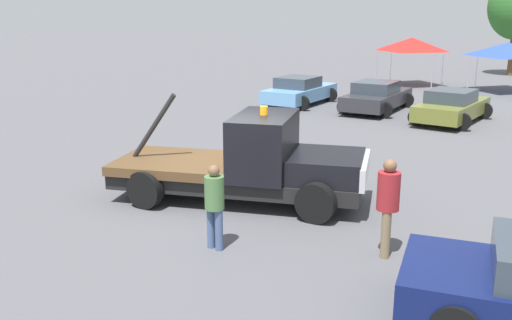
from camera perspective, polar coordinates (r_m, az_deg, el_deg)
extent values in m
plane|color=#545459|center=(13.68, -1.86, -4.00)|extent=(160.00, 160.00, 0.00)
cube|color=black|center=(13.52, -1.88, -1.89)|extent=(6.14, 3.33, 0.35)
cube|color=black|center=(13.01, 7.05, -0.61)|extent=(2.04, 2.22, 0.55)
cube|color=silver|center=(12.95, 10.85, -0.97)|extent=(0.59, 1.96, 0.50)
cube|color=black|center=(13.14, 0.78, 1.55)|extent=(1.77, 2.45, 1.39)
cube|color=brown|center=(13.89, -7.69, -0.34)|extent=(3.36, 2.84, 0.22)
cylinder|color=black|center=(13.92, -10.17, 3.35)|extent=(1.18, 0.40, 1.63)
cylinder|color=orange|center=(12.98, 0.80, 4.97)|extent=(0.18, 0.18, 0.20)
cylinder|color=black|center=(14.17, 7.16, -1.58)|extent=(0.88, 0.26, 0.88)
cylinder|color=black|center=(12.18, 5.99, -4.31)|extent=(0.88, 0.26, 0.88)
cylinder|color=black|center=(15.09, -7.75, -0.58)|extent=(0.88, 0.26, 0.88)
cylinder|color=black|center=(13.24, -11.04, -2.93)|extent=(0.88, 0.26, 0.88)
cylinder|color=black|center=(9.95, 19.70, -10.31)|extent=(0.68, 0.22, 0.68)
cylinder|color=#847051|center=(10.92, 12.90, -6.87)|extent=(0.17, 0.17, 0.90)
cylinder|color=#847051|center=(10.71, 12.83, -7.31)|extent=(0.17, 0.17, 0.90)
cylinder|color=maroon|center=(10.55, 13.11, -3.04)|extent=(0.41, 0.41, 0.71)
sphere|color=brown|center=(10.42, 13.26, -0.54)|extent=(0.24, 0.24, 0.24)
cylinder|color=#475B84|center=(10.81, -3.72, -7.01)|extent=(0.15, 0.15, 0.80)
cylinder|color=#475B84|center=(10.94, -4.52, -6.76)|extent=(0.15, 0.15, 0.80)
cylinder|color=#4C7542|center=(10.63, -4.19, -3.28)|extent=(0.37, 0.37, 0.64)
sphere|color=brown|center=(10.51, -4.24, -1.07)|extent=(0.22, 0.22, 0.22)
cube|color=#669ED1|center=(27.42, 4.41, 6.68)|extent=(2.16, 4.63, 0.60)
cube|color=#333D47|center=(27.15, 4.22, 7.78)|extent=(1.77, 2.00, 0.50)
cylinder|color=black|center=(29.20, 4.22, 6.79)|extent=(0.68, 0.22, 0.68)
cylinder|color=black|center=(28.44, 7.43, 6.50)|extent=(0.68, 0.22, 0.68)
cylinder|color=black|center=(26.53, 1.17, 6.02)|extent=(0.68, 0.22, 0.68)
cylinder|color=black|center=(25.70, 4.61, 5.68)|extent=(0.68, 0.22, 0.68)
cube|color=#2D2D33|center=(26.15, 12.00, 6.00)|extent=(2.08, 4.74, 0.60)
cube|color=#333D47|center=(25.85, 11.90, 7.14)|extent=(1.72, 2.03, 0.50)
cylinder|color=black|center=(27.94, 11.31, 6.18)|extent=(0.68, 0.22, 0.68)
cylinder|color=black|center=(27.42, 14.79, 5.82)|extent=(0.68, 0.22, 0.68)
cylinder|color=black|center=(25.00, 8.89, 5.29)|extent=(0.68, 0.22, 0.68)
cylinder|color=black|center=(24.42, 12.73, 4.88)|extent=(0.68, 0.22, 0.68)
cube|color=olive|center=(24.27, 18.99, 4.85)|extent=(2.45, 4.61, 0.60)
cube|color=#333D47|center=(23.98, 18.94, 6.07)|extent=(1.86, 2.06, 0.50)
cylinder|color=black|center=(25.96, 18.13, 5.09)|extent=(0.68, 0.22, 0.68)
cylinder|color=black|center=(25.49, 21.83, 4.59)|extent=(0.68, 0.22, 0.68)
cylinder|color=black|center=(23.17, 15.79, 4.16)|extent=(0.68, 0.22, 0.68)
cylinder|color=black|center=(22.65, 19.89, 3.59)|extent=(0.68, 0.22, 0.68)
cylinder|color=#9E9EA3|center=(34.08, 11.96, 8.82)|extent=(0.07, 0.07, 2.03)
cylinder|color=#9E9EA3|center=(33.37, 17.22, 8.36)|extent=(0.07, 0.07, 2.03)
cylinder|color=#9E9EA3|center=(37.11, 13.32, 9.21)|extent=(0.07, 0.07, 2.03)
cylinder|color=#9E9EA3|center=(36.46, 18.16, 8.78)|extent=(0.07, 0.07, 2.03)
pyramid|color=red|center=(35.11, 15.32, 11.10)|extent=(3.15, 3.15, 0.79)
cylinder|color=#9E9EA3|center=(32.84, 20.46, 7.90)|extent=(0.07, 0.07, 1.93)
cylinder|color=#9E9EA3|center=(36.14, 21.18, 8.39)|extent=(0.07, 0.07, 1.93)
pyramid|color=#2D4CB7|center=(34.22, 23.86, 10.08)|extent=(3.34, 3.34, 0.75)
cylinder|color=brown|center=(43.21, 24.23, 9.31)|extent=(0.48, 0.48, 2.39)
cube|color=black|center=(16.66, 8.17, -0.62)|extent=(0.40, 0.40, 0.04)
cone|color=orange|center=(16.59, 8.20, 0.23)|extent=(0.36, 0.36, 0.55)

